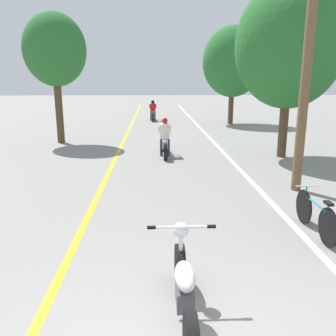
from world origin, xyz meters
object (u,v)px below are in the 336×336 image
object	(u,v)px
utility_pole	(309,43)
motorcycle_rider_far	(153,113)
motorcycle_rider_lead	(165,142)
motorcycle_foreground	(184,289)
bicycle_parked	(315,215)
roadside_tree_right_near	(290,46)
roadside_tree_left	(55,51)
roadside_tree_right_far	(233,62)

from	to	relation	value
utility_pole	motorcycle_rider_far	distance (m)	16.58
motorcycle_rider_lead	motorcycle_rider_far	xyz separation A→B (m)	(-0.45, 11.49, -0.00)
motorcycle_foreground	bicycle_parked	bearing A→B (deg)	42.00
roadside_tree_right_near	motorcycle_foreground	world-z (taller)	roadside_tree_right_near
utility_pole	bicycle_parked	bearing A→B (deg)	-104.98
roadside_tree_right_near	motorcycle_rider_lead	bearing A→B (deg)	175.37
roadside_tree_left	utility_pole	bearing A→B (deg)	-43.06
roadside_tree_right_far	motorcycle_foreground	size ratio (longest dim) A/B	2.83
roadside_tree_right_far	bicycle_parked	xyz separation A→B (m)	(-1.95, -16.59, -3.44)
utility_pole	motorcycle_foreground	world-z (taller)	utility_pole
roadside_tree_right_near	motorcycle_rider_lead	world-z (taller)	roadside_tree_right_near
roadside_tree_left	motorcycle_rider_lead	bearing A→B (deg)	-33.13
roadside_tree_right_far	motorcycle_rider_far	bearing A→B (deg)	158.53
roadside_tree_right_near	motorcycle_foreground	xyz separation A→B (m)	(-4.39, -9.07, -3.50)
utility_pole	roadside_tree_left	size ratio (longest dim) A/B	1.28
roadside_tree_right_far	roadside_tree_left	distance (m)	11.22
roadside_tree_right_far	bicycle_parked	world-z (taller)	roadside_tree_right_far
roadside_tree_right_near	roadside_tree_left	distance (m)	9.53
roadside_tree_left	bicycle_parked	xyz separation A→B (m)	(7.16, -10.05, -3.61)
motorcycle_rider_lead	bicycle_parked	bearing A→B (deg)	-70.01
utility_pole	motorcycle_rider_lead	world-z (taller)	utility_pole
utility_pole	motorcycle_rider_far	xyz separation A→B (m)	(-3.73, 15.86, -3.12)
bicycle_parked	roadside_tree_right_near	bearing A→B (deg)	75.33
roadside_tree_left	bicycle_parked	distance (m)	12.86
roadside_tree_left	bicycle_parked	bearing A→B (deg)	-54.52
motorcycle_rider_far	roadside_tree_left	bearing A→B (deg)	-116.05
utility_pole	roadside_tree_right_near	bearing A→B (deg)	75.53
roadside_tree_left	motorcycle_rider_far	bearing A→B (deg)	63.95
roadside_tree_right_near	roadside_tree_right_far	world-z (taller)	roadside_tree_right_near
motorcycle_foreground	bicycle_parked	size ratio (longest dim) A/B	1.24
roadside_tree_right_near	bicycle_parked	size ratio (longest dim) A/B	3.59
utility_pole	motorcycle_rider_lead	xyz separation A→B (m)	(-3.28, 4.36, -3.11)
roadside_tree_right_near	motorcycle_rider_far	xyz separation A→B (m)	(-4.77, 11.84, -3.40)
motorcycle_foreground	motorcycle_rider_lead	bearing A→B (deg)	89.53
roadside_tree_right_far	motorcycle_rider_lead	size ratio (longest dim) A/B	2.79
roadside_tree_right_far	utility_pole	bearing A→B (deg)	-95.05
utility_pole	roadside_tree_right_far	distance (m)	13.96
utility_pole	motorcycle_rider_lead	size ratio (longest dim) A/B	3.32
roadside_tree_left	bicycle_parked	size ratio (longest dim) A/B	3.26
roadside_tree_right_far	motorcycle_rider_far	distance (m)	6.26
roadside_tree_right_near	roadside_tree_left	xyz separation A→B (m)	(-8.92, 3.35, 0.05)
utility_pole	bicycle_parked	xyz separation A→B (m)	(-0.72, -2.68, -3.28)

